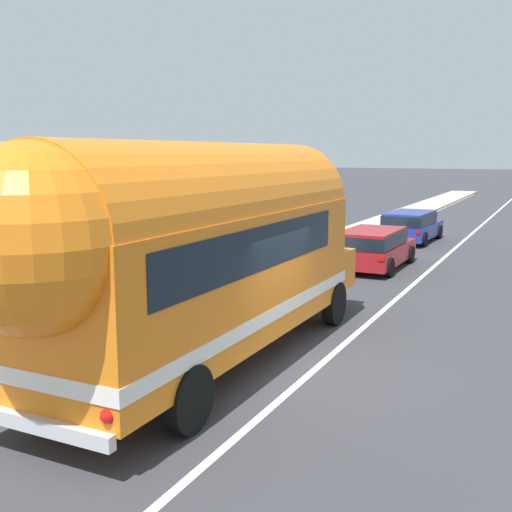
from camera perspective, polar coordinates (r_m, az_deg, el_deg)
The scene contains 6 objects.
ground_plane at distance 11.50m, azimuth 5.21°, elevation -10.56°, with size 300.00×300.00×0.00m, color #38383D.
lane_markings at distance 23.13m, azimuth 11.97°, elevation -0.51°, with size 3.85×80.00×0.01m.
sidewalk_slab at distance 22.28m, azimuth 2.62°, elevation -0.51°, with size 2.45×90.00×0.15m, color #ADA89E.
painted_bus at distance 10.95m, azimuth -5.45°, elevation 0.87°, with size 2.61×10.81×4.12m.
car_lead at distance 21.53m, azimuth 10.70°, elevation 0.92°, with size 2.03×4.35×1.37m.
car_second at distance 28.38m, azimuth 14.06°, elevation 2.84°, with size 2.10×4.41×1.37m.
Camera 1 is at (3.84, -10.10, 3.93)m, focal length 43.49 mm.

